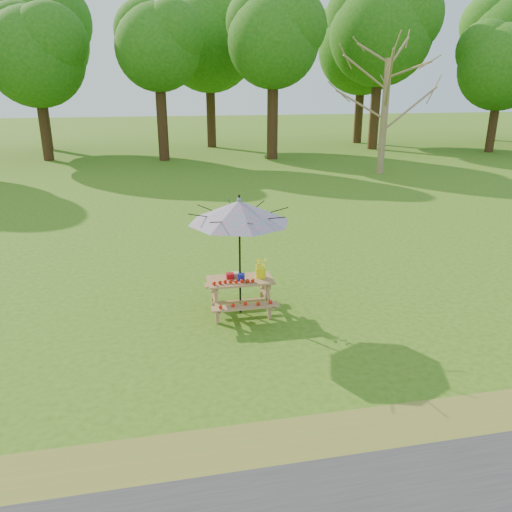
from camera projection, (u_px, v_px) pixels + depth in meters
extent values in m
plane|color=#386413|center=(384.00, 325.00, 8.91)|extent=(120.00, 120.00, 0.00)
cube|color=olive|center=(480.00, 424.00, 6.32)|extent=(120.00, 1.20, 0.01)
cylinder|color=#977352|center=(384.00, 118.00, 22.91)|extent=(0.39, 0.39, 5.13)
cube|color=#A8754B|center=(240.00, 280.00, 9.20)|extent=(1.20, 0.62, 0.04)
cube|color=#A8754B|center=(246.00, 307.00, 8.79)|extent=(1.20, 0.22, 0.04)
cube|color=#A8754B|center=(236.00, 283.00, 9.81)|extent=(1.20, 0.22, 0.04)
cylinder|color=black|center=(240.00, 256.00, 9.05)|extent=(0.04, 0.04, 2.25)
cone|color=teal|center=(239.00, 212.00, 8.77)|extent=(1.95, 1.95, 0.39)
sphere|color=teal|center=(239.00, 200.00, 8.70)|extent=(0.08, 0.08, 0.08)
cube|color=#A80D16|center=(230.00, 276.00, 9.21)|extent=(0.14, 0.12, 0.10)
cylinder|color=#121B94|center=(241.00, 277.00, 9.11)|extent=(0.13, 0.13, 0.13)
cube|color=beige|center=(235.00, 274.00, 9.33)|extent=(0.13, 0.13, 0.07)
cylinder|color=#E6EB0C|center=(261.00, 273.00, 9.25)|extent=(0.19, 0.19, 0.19)
imported|color=#FCFD28|center=(261.00, 263.00, 9.19)|extent=(0.27, 0.24, 0.29)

